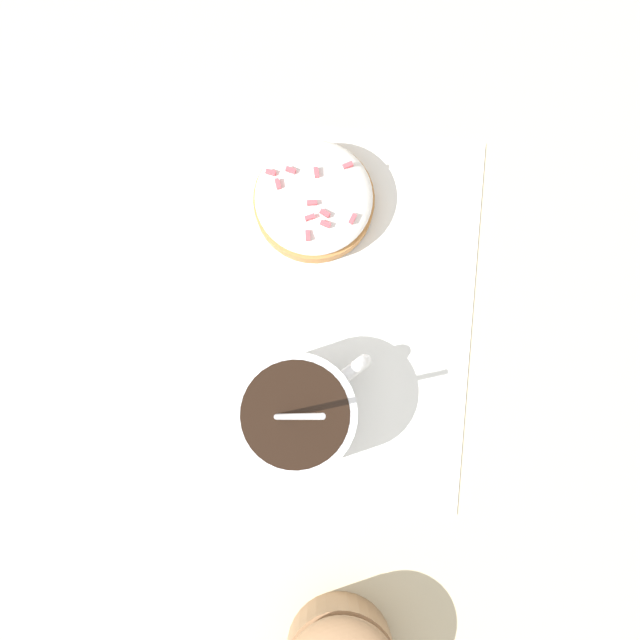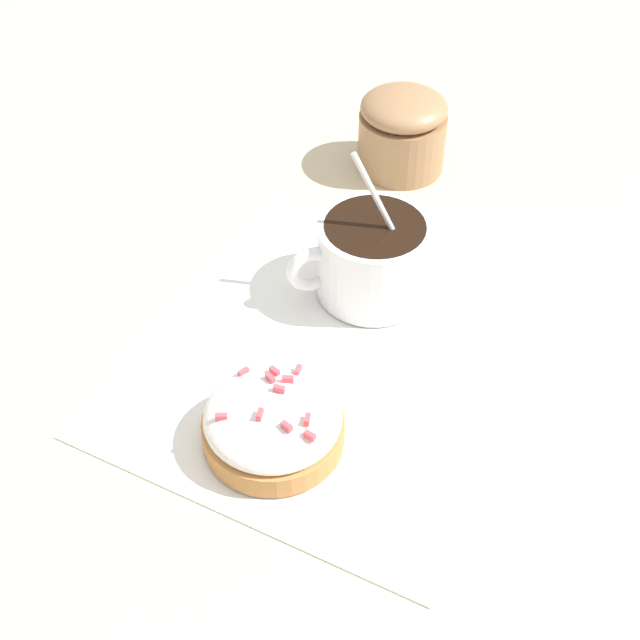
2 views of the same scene
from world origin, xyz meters
name	(u,v)px [view 1 (image 1 of 2)]	position (x,y,z in m)	size (l,w,h in m)	color
ground_plane	(300,308)	(0.00, 0.00, 0.00)	(3.00, 3.00, 0.00)	#C6B793
paper_napkin	(300,308)	(0.00, 0.00, 0.00)	(0.28, 0.26, 0.00)	white
coffee_cup	(298,413)	(-0.08, -0.01, 0.04)	(0.09, 0.09, 0.11)	white
frosted_pastry	(310,199)	(0.08, 0.00, 0.02)	(0.09, 0.09, 0.04)	#B2753D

